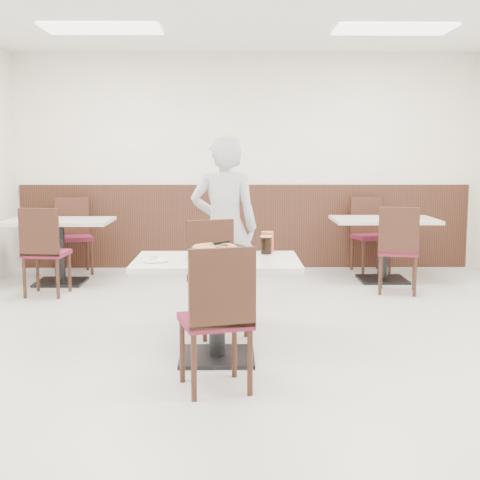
{
  "coord_description": "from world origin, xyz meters",
  "views": [
    {
      "loc": [
        -0.17,
        -5.29,
        1.52
      ],
      "look_at": [
        -0.11,
        -0.3,
        0.87
      ],
      "focal_mm": 50.0,
      "sensor_mm": 36.0,
      "label": 1
    }
  ],
  "objects_px": {
    "chair_far": "(218,278)",
    "pizza": "(215,250)",
    "bg_table_right": "(383,250)",
    "bg_table_left": "(60,252)",
    "side_plate": "(155,261)",
    "pizza_pan": "(219,253)",
    "bg_chair_right_near": "(398,249)",
    "bg_chair_left_near": "(47,251)",
    "main_table": "(217,309)",
    "cola_glass": "(266,245)",
    "red_cup": "(267,242)",
    "chair_near": "(215,317)",
    "diner_person": "(224,228)",
    "bg_chair_left_far": "(75,236)",
    "bg_chair_right_far": "(371,235)"
  },
  "relations": [
    {
      "from": "bg_table_right",
      "to": "bg_table_left",
      "type": "bearing_deg",
      "value": -178.19
    },
    {
      "from": "bg_chair_left_near",
      "to": "bg_table_right",
      "type": "bearing_deg",
      "value": 16.99
    },
    {
      "from": "bg_chair_left_near",
      "to": "bg_chair_right_near",
      "type": "xyz_separation_m",
      "value": [
        3.79,
        0.08,
        0.0
      ]
    },
    {
      "from": "side_plate",
      "to": "red_cup",
      "type": "height_order",
      "value": "red_cup"
    },
    {
      "from": "main_table",
      "to": "bg_table_left",
      "type": "xyz_separation_m",
      "value": [
        -1.9,
        2.89,
        0.0
      ]
    },
    {
      "from": "red_cup",
      "to": "pizza",
      "type": "bearing_deg",
      "value": -141.81
    },
    {
      "from": "pizza_pan",
      "to": "side_plate",
      "type": "relative_size",
      "value": 2.12
    },
    {
      "from": "main_table",
      "to": "bg_chair_right_near",
      "type": "xyz_separation_m",
      "value": [
        1.92,
        2.34,
        0.1
      ]
    },
    {
      "from": "bg_chair_right_near",
      "to": "chair_far",
      "type": "bearing_deg",
      "value": -125.43
    },
    {
      "from": "bg_chair_left_far",
      "to": "bg_chair_right_far",
      "type": "distance_m",
      "value": 3.76
    },
    {
      "from": "pizza_pan",
      "to": "bg_chair_right_far",
      "type": "xyz_separation_m",
      "value": [
        1.87,
        3.61,
        -0.32
      ]
    },
    {
      "from": "cola_glass",
      "to": "bg_chair_left_near",
      "type": "distance_m",
      "value": 3.03
    },
    {
      "from": "bg_table_right",
      "to": "bg_chair_right_near",
      "type": "distance_m",
      "value": 0.68
    },
    {
      "from": "pizza",
      "to": "bg_table_right",
      "type": "xyz_separation_m",
      "value": [
        1.92,
        2.99,
        -0.44
      ]
    },
    {
      "from": "side_plate",
      "to": "bg_table_right",
      "type": "distance_m",
      "value": 3.93
    },
    {
      "from": "main_table",
      "to": "pizza_pan",
      "type": "height_order",
      "value": "pizza_pan"
    },
    {
      "from": "chair_far",
      "to": "cola_glass",
      "type": "bearing_deg",
      "value": 109.27
    },
    {
      "from": "chair_near",
      "to": "bg_table_right",
      "type": "height_order",
      "value": "chair_near"
    },
    {
      "from": "bg_table_left",
      "to": "chair_near",
      "type": "bearing_deg",
      "value": -61.73
    },
    {
      "from": "chair_near",
      "to": "red_cup",
      "type": "bearing_deg",
      "value": 52.84
    },
    {
      "from": "main_table",
      "to": "cola_glass",
      "type": "bearing_deg",
      "value": 33.12
    },
    {
      "from": "main_table",
      "to": "pizza",
      "type": "bearing_deg",
      "value": 124.01
    },
    {
      "from": "bg_chair_left_near",
      "to": "bg_chair_right_far",
      "type": "distance_m",
      "value": 3.99
    },
    {
      "from": "main_table",
      "to": "cola_glass",
      "type": "distance_m",
      "value": 0.63
    },
    {
      "from": "bg_chair_right_near",
      "to": "main_table",
      "type": "bearing_deg",
      "value": -115.4
    },
    {
      "from": "main_table",
      "to": "pizza_pan",
      "type": "distance_m",
      "value": 0.42
    },
    {
      "from": "main_table",
      "to": "bg_chair_left_far",
      "type": "height_order",
      "value": "bg_chair_left_far"
    },
    {
      "from": "pizza_pan",
      "to": "bg_chair_left_far",
      "type": "height_order",
      "value": "bg_chair_left_far"
    },
    {
      "from": "bg_table_left",
      "to": "bg_chair_right_far",
      "type": "height_order",
      "value": "bg_chair_right_far"
    },
    {
      "from": "bg_chair_right_near",
      "to": "bg_chair_right_far",
      "type": "bearing_deg",
      "value": 105.35
    },
    {
      "from": "cola_glass",
      "to": "bg_table_right",
      "type": "distance_m",
      "value": 3.19
    },
    {
      "from": "bg_table_left",
      "to": "bg_table_right",
      "type": "height_order",
      "value": "same"
    },
    {
      "from": "pizza_pan",
      "to": "pizza",
      "type": "distance_m",
      "value": 0.04
    },
    {
      "from": "main_table",
      "to": "cola_glass",
      "type": "height_order",
      "value": "cola_glass"
    },
    {
      "from": "red_cup",
      "to": "bg_chair_left_far",
      "type": "bearing_deg",
      "value": 125.26
    },
    {
      "from": "bg_chair_left_near",
      "to": "diner_person",
      "type": "bearing_deg",
      "value": -22.3
    },
    {
      "from": "main_table",
      "to": "bg_table_right",
      "type": "height_order",
      "value": "same"
    },
    {
      "from": "side_plate",
      "to": "pizza_pan",
      "type": "bearing_deg",
      "value": 14.83
    },
    {
      "from": "chair_far",
      "to": "pizza",
      "type": "distance_m",
      "value": 0.74
    },
    {
      "from": "bg_chair_left_near",
      "to": "chair_far",
      "type": "bearing_deg",
      "value": -34.39
    },
    {
      "from": "main_table",
      "to": "bg_table_right",
      "type": "distance_m",
      "value": 3.56
    },
    {
      "from": "main_table",
      "to": "bg_table_left",
      "type": "relative_size",
      "value": 1.0
    },
    {
      "from": "pizza",
      "to": "red_cup",
      "type": "bearing_deg",
      "value": 38.19
    },
    {
      "from": "pizza_pan",
      "to": "bg_chair_left_near",
      "type": "bearing_deg",
      "value": 129.95
    },
    {
      "from": "chair_far",
      "to": "bg_chair_right_near",
      "type": "distance_m",
      "value": 2.53
    },
    {
      "from": "cola_glass",
      "to": "diner_person",
      "type": "xyz_separation_m",
      "value": [
        -0.33,
        0.99,
        0.02
      ]
    },
    {
      "from": "chair_far",
      "to": "bg_chair_right_near",
      "type": "height_order",
      "value": "same"
    },
    {
      "from": "chair_near",
      "to": "pizza",
      "type": "height_order",
      "value": "chair_near"
    },
    {
      "from": "pizza",
      "to": "cola_glass",
      "type": "distance_m",
      "value": 0.45
    },
    {
      "from": "bg_table_left",
      "to": "bg_table_right",
      "type": "bearing_deg",
      "value": 1.81
    }
  ]
}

